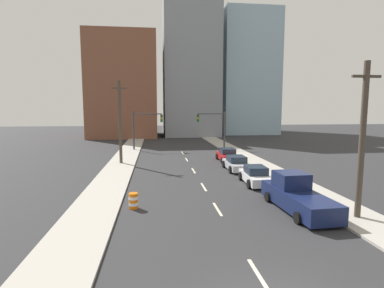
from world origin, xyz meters
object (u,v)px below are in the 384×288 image
traffic_signal_right (216,124)px  utility_pole_right_near (362,140)px  traffic_barrel (133,201)px  sedan_white (256,176)px  sedan_red (227,155)px  sedan_silver (236,164)px  pickup_truck_navy (297,196)px  traffic_signal_left (143,125)px  utility_pole_left_mid (120,122)px

traffic_signal_right → utility_pole_right_near: (1.93, -29.17, 0.67)m
traffic_barrel → sedan_white: size_ratio=0.21×
sedan_red → utility_pole_right_near: bearing=-82.2°
sedan_silver → traffic_barrel: bearing=-131.7°
traffic_barrel → pickup_truck_navy: bearing=-8.3°
traffic_signal_left → traffic_barrel: bearing=-89.1°
utility_pole_right_near → utility_pole_left_mid: (-14.71, 18.37, 0.24)m
sedan_silver → sedan_red: bearing=86.3°
utility_pole_right_near → traffic_barrel: utility_pole_right_near is taller
traffic_signal_left → sedan_white: 23.37m
sedan_red → sedan_white: bearing=-91.9°
traffic_signal_left → pickup_truck_navy: size_ratio=0.91×
traffic_signal_right → utility_pole_left_mid: size_ratio=0.63×
sedan_silver → utility_pole_right_near: bearing=-77.4°
traffic_signal_right → utility_pole_right_near: 29.24m
traffic_signal_right → sedan_white: bearing=-92.9°
traffic_signal_left → traffic_signal_right: size_ratio=1.00×
utility_pole_right_near → traffic_barrel: bearing=165.0°
utility_pole_left_mid → sedan_white: utility_pole_left_mid is taller
traffic_signal_right → pickup_truck_navy: (-0.67, -27.28, -2.84)m
utility_pole_left_mid → sedan_silver: utility_pole_left_mid is taller
sedan_white → utility_pole_right_near: bearing=-67.3°
utility_pole_right_near → sedan_red: utility_pole_right_near is taller
utility_pole_left_mid → pickup_truck_navy: bearing=-53.7°
traffic_signal_left → utility_pole_right_near: 31.84m
utility_pole_left_mid → sedan_red: utility_pole_left_mid is taller
traffic_signal_left → utility_pole_left_mid: size_ratio=0.63×
traffic_signal_left → sedan_white: (9.78, -21.00, -3.03)m
pickup_truck_navy → sedan_red: (-0.10, 16.96, -0.19)m
traffic_signal_left → utility_pole_right_near: (12.76, -29.17, 0.67)m
utility_pole_left_mid → sedan_silver: (11.67, -4.68, -3.97)m
traffic_barrel → utility_pole_left_mid: bearing=99.0°
traffic_signal_right → traffic_signal_left: bearing=180.0°
pickup_truck_navy → sedan_red: size_ratio=1.44×
traffic_signal_right → sedan_red: 10.78m
pickup_truck_navy → sedan_white: pickup_truck_navy is taller
traffic_barrel → sedan_silver: sedan_silver is taller
utility_pole_right_near → sedan_silver: (-3.04, 13.69, -3.72)m
pickup_truck_navy → utility_pole_left_mid: bearing=124.0°
traffic_signal_left → traffic_signal_right: 10.83m
utility_pole_left_mid → sedan_white: size_ratio=2.03×
utility_pole_left_mid → utility_pole_right_near: bearing=-51.3°
sedan_white → sedan_red: (0.28, 10.68, 0.00)m
traffic_signal_left → pickup_truck_navy: traffic_signal_left is taller
sedan_white → traffic_signal_right: bearing=89.7°
traffic_signal_left → utility_pole_left_mid: utility_pole_left_mid is taller
utility_pole_right_near → sedan_silver: bearing=102.5°
sedan_silver → traffic_signal_right: bearing=86.0°
traffic_signal_left → utility_pole_right_near: bearing=-66.4°
traffic_signal_right → sedan_red: bearing=-94.3°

